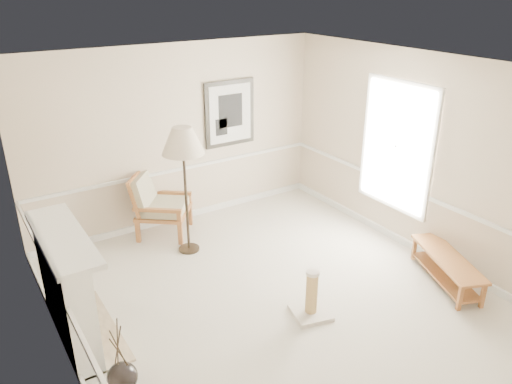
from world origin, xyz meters
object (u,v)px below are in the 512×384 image
bench (447,265)px  scratching_post (311,301)px  armchair (156,202)px  floor_vase (122,378)px  floor_lamp (183,144)px

bench → scratching_post: size_ratio=2.24×
armchair → floor_vase: bearing=-169.7°
floor_lamp → bench: (2.53, -2.64, -1.41)m
floor_vase → floor_lamp: (1.77, 2.19, 1.51)m
bench → scratching_post: bearing=168.4°
floor_lamp → scratching_post: (0.56, -2.24, -1.47)m
floor_vase → armchair: (1.60, 2.96, 0.38)m
floor_lamp → scratching_post: size_ratio=3.07×
bench → floor_lamp: bearing=133.8°
floor_vase → armchair: 3.38m
bench → armchair: bearing=128.4°
floor_lamp → scratching_post: bearing=-76.1°
armchair → floor_lamp: floor_lamp is taller
floor_vase → scratching_post: bearing=-1.2°
floor_vase → scratching_post: size_ratio=1.42×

